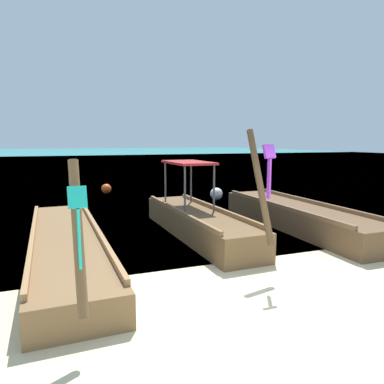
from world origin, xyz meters
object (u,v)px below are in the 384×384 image
at_px(longtail_boat_pink_ribbon, 297,216).
at_px(mooring_buoy_far, 216,194).
at_px(longtail_boat_violet_ribbon, 198,221).
at_px(longtail_boat_turquoise_ribbon, 67,245).
at_px(mooring_buoy_near, 106,189).

relative_size(longtail_boat_pink_ribbon, mooring_buoy_far, 12.68).
bearing_deg(longtail_boat_violet_ribbon, longtail_boat_turquoise_ribbon, -168.67).
bearing_deg(longtail_boat_violet_ribbon, longtail_boat_pink_ribbon, -3.25).
height_order(longtail_boat_turquoise_ribbon, mooring_buoy_near, longtail_boat_turquoise_ribbon).
distance_m(longtail_boat_violet_ribbon, mooring_buoy_near, 8.52).
bearing_deg(longtail_boat_pink_ribbon, mooring_buoy_near, 116.23).
bearing_deg(mooring_buoy_far, mooring_buoy_near, 139.93).
bearing_deg(mooring_buoy_near, longtail_boat_turquoise_ribbon, -102.19).
xyz_separation_m(longtail_boat_violet_ribbon, mooring_buoy_far, (2.80, 5.01, -0.12)).
xyz_separation_m(longtail_boat_turquoise_ribbon, mooring_buoy_near, (1.96, 9.07, -0.03)).
bearing_deg(longtail_boat_violet_ribbon, mooring_buoy_near, 98.54).
relative_size(longtail_boat_turquoise_ribbon, longtail_boat_pink_ribbon, 1.14).
relative_size(longtail_boat_violet_ribbon, mooring_buoy_far, 11.52).
bearing_deg(longtail_boat_pink_ribbon, mooring_buoy_far, 91.87).
distance_m(longtail_boat_turquoise_ribbon, longtail_boat_violet_ribbon, 3.29).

